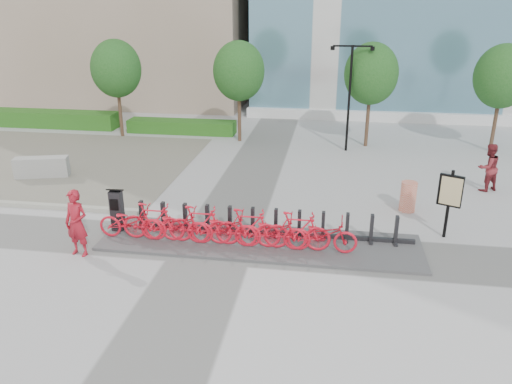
# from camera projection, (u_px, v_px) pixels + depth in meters

# --- Properties ---
(ground) EXTENTS (120.00, 120.00, 0.00)m
(ground) POSITION_uv_depth(u_px,v_px,m) (215.00, 245.00, 14.95)
(ground) COLOR #B1B1B1
(gravel_patch) EXTENTS (14.00, 14.00, 0.00)m
(gravel_patch) POSITION_uv_depth(u_px,v_px,m) (38.00, 161.00, 22.85)
(gravel_patch) COLOR #47453D
(gravel_patch) RESTS_ON ground
(hedge_a) EXTENTS (10.00, 1.40, 0.90)m
(hedge_a) POSITION_uv_depth(u_px,v_px,m) (35.00, 118.00, 29.27)
(hedge_a) COLOR #1F5413
(hedge_a) RESTS_ON ground
(hedge_b) EXTENTS (6.00, 1.20, 0.70)m
(hedge_b) POSITION_uv_depth(u_px,v_px,m) (182.00, 127.00, 27.74)
(hedge_b) COLOR #1F5413
(hedge_b) RESTS_ON ground
(tree_0) EXTENTS (2.60, 2.60, 5.10)m
(tree_0) POSITION_uv_depth(u_px,v_px,m) (116.00, 69.00, 25.91)
(tree_0) COLOR brown
(tree_0) RESTS_ON ground
(tree_1) EXTENTS (2.60, 2.60, 5.10)m
(tree_1) POSITION_uv_depth(u_px,v_px,m) (239.00, 71.00, 24.98)
(tree_1) COLOR brown
(tree_1) RESTS_ON ground
(tree_2) EXTENTS (2.60, 2.60, 5.10)m
(tree_2) POSITION_uv_depth(u_px,v_px,m) (371.00, 74.00, 24.04)
(tree_2) COLOR brown
(tree_2) RESTS_ON ground
(tree_3) EXTENTS (2.60, 2.60, 5.10)m
(tree_3) POSITION_uv_depth(u_px,v_px,m) (503.00, 77.00, 23.18)
(tree_3) COLOR brown
(tree_3) RESTS_ON ground
(streetlamp) EXTENTS (2.00, 0.20, 5.00)m
(streetlamp) POSITION_uv_depth(u_px,v_px,m) (350.00, 86.00, 23.42)
(streetlamp) COLOR black
(streetlamp) RESTS_ON ground
(dock_pad) EXTENTS (9.60, 2.40, 0.08)m
(dock_pad) POSITION_uv_depth(u_px,v_px,m) (260.00, 242.00, 15.03)
(dock_pad) COLOR #4D4D4E
(dock_pad) RESTS_ON ground
(dock_rail_posts) EXTENTS (8.02, 0.50, 0.85)m
(dock_rail_posts) POSITION_uv_depth(u_px,v_px,m) (264.00, 222.00, 15.30)
(dock_rail_posts) COLOR black
(dock_rail_posts) RESTS_ON dock_pad
(bike_0) EXTENTS (2.00, 0.70, 1.05)m
(bike_0) POSITION_uv_depth(u_px,v_px,m) (131.00, 222.00, 15.07)
(bike_0) COLOR red
(bike_0) RESTS_ON dock_pad
(bike_1) EXTENTS (1.94, 0.55, 1.16)m
(bike_1) POSITION_uv_depth(u_px,v_px,m) (153.00, 222.00, 14.94)
(bike_1) COLOR red
(bike_1) RESTS_ON dock_pad
(bike_2) EXTENTS (2.00, 0.70, 1.05)m
(bike_2) POSITION_uv_depth(u_px,v_px,m) (177.00, 225.00, 14.86)
(bike_2) COLOR red
(bike_2) RESTS_ON dock_pad
(bike_3) EXTENTS (1.94, 0.55, 1.16)m
(bike_3) POSITION_uv_depth(u_px,v_px,m) (200.00, 225.00, 14.74)
(bike_3) COLOR red
(bike_3) RESTS_ON dock_pad
(bike_4) EXTENTS (2.00, 0.70, 1.05)m
(bike_4) POSITION_uv_depth(u_px,v_px,m) (224.00, 228.00, 14.65)
(bike_4) COLOR red
(bike_4) RESTS_ON dock_pad
(bike_5) EXTENTS (1.94, 0.55, 1.16)m
(bike_5) POSITION_uv_depth(u_px,v_px,m) (248.00, 228.00, 14.53)
(bike_5) COLOR red
(bike_5) RESTS_ON dock_pad
(bike_6) EXTENTS (2.00, 0.70, 1.05)m
(bike_6) POSITION_uv_depth(u_px,v_px,m) (272.00, 231.00, 14.45)
(bike_6) COLOR red
(bike_6) RESTS_ON dock_pad
(bike_7) EXTENTS (1.94, 0.55, 1.16)m
(bike_7) POSITION_uv_depth(u_px,v_px,m) (297.00, 231.00, 14.32)
(bike_7) COLOR red
(bike_7) RESTS_ON dock_pad
(bike_8) EXTENTS (2.00, 0.70, 1.05)m
(bike_8) POSITION_uv_depth(u_px,v_px,m) (322.00, 235.00, 14.24)
(bike_8) COLOR red
(bike_8) RESTS_ON dock_pad
(kiosk) EXTENTS (0.46, 0.39, 1.42)m
(kiosk) POSITION_uv_depth(u_px,v_px,m) (117.00, 209.00, 15.57)
(kiosk) COLOR black
(kiosk) RESTS_ON dock_pad
(worker_red) EXTENTS (0.79, 0.59, 1.96)m
(worker_red) POSITION_uv_depth(u_px,v_px,m) (77.00, 223.00, 14.07)
(worker_red) COLOR maroon
(worker_red) RESTS_ON ground
(pedestrian) EXTENTS (1.13, 1.04, 1.86)m
(pedestrian) POSITION_uv_depth(u_px,v_px,m) (488.00, 167.00, 19.00)
(pedestrian) COLOR maroon
(pedestrian) RESTS_ON ground
(construction_barrel) EXTENTS (0.68, 0.68, 1.05)m
(construction_barrel) POSITION_uv_depth(u_px,v_px,m) (408.00, 197.00, 17.25)
(construction_barrel) COLOR red
(construction_barrel) RESTS_ON ground
(jersey_barrier) EXTENTS (2.22, 1.15, 0.83)m
(jersey_barrier) POSITION_uv_depth(u_px,v_px,m) (42.00, 167.00, 20.70)
(jersey_barrier) COLOR gray
(jersey_barrier) RESTS_ON ground
(map_sign) EXTENTS (0.69, 0.39, 2.17)m
(map_sign) POSITION_uv_depth(u_px,v_px,m) (450.00, 194.00, 14.97)
(map_sign) COLOR black
(map_sign) RESTS_ON ground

